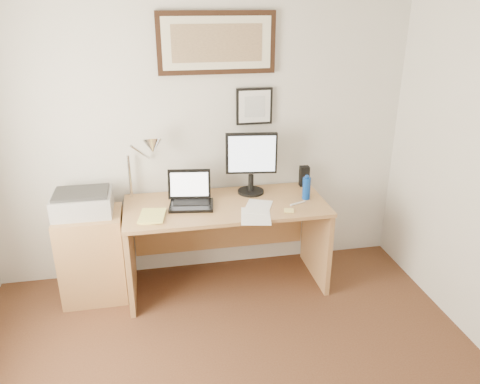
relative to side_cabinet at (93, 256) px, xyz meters
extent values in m
cube|color=silver|center=(0.92, 0.32, 0.89)|extent=(3.50, 0.02, 2.50)
cube|color=#A17243|center=(0.00, 0.00, 0.00)|extent=(0.50, 0.40, 0.73)
cylinder|color=navy|center=(1.73, -0.07, 0.48)|extent=(0.06, 0.06, 0.18)
cylinder|color=navy|center=(1.73, -0.07, 0.58)|extent=(0.03, 0.03, 0.02)
cube|color=black|center=(1.80, 0.22, 0.47)|extent=(0.08, 0.07, 0.18)
cube|color=white|center=(1.25, -0.32, 0.39)|extent=(0.28, 0.35, 0.00)
cube|color=white|center=(1.31, -0.16, 0.39)|extent=(0.29, 0.33, 0.00)
cube|color=#FBE177|center=(1.52, -0.28, 0.39)|extent=(0.09, 0.09, 0.01)
cylinder|color=white|center=(1.63, -0.16, 0.39)|extent=(0.14, 0.06, 0.02)
imported|color=#EDE86F|center=(0.40, -0.17, 0.39)|extent=(0.22, 0.28, 0.02)
cube|color=#A17243|center=(1.07, -0.05, 0.37)|extent=(1.60, 0.70, 0.03)
cube|color=#A17243|center=(0.29, -0.05, -0.01)|extent=(0.04, 0.65, 0.72)
cube|color=#A17243|center=(1.85, -0.05, -0.01)|extent=(0.04, 0.65, 0.72)
cube|color=#A17243|center=(1.07, 0.28, 0.09)|extent=(1.50, 0.03, 0.55)
cube|color=black|center=(0.80, -0.05, 0.40)|extent=(0.37, 0.29, 0.02)
cube|color=black|center=(0.80, -0.02, 0.41)|extent=(0.30, 0.17, 0.00)
cube|color=black|center=(0.80, 0.08, 0.52)|extent=(0.35, 0.12, 0.23)
cube|color=white|center=(0.80, 0.07, 0.53)|extent=(0.30, 0.09, 0.18)
cylinder|color=black|center=(1.31, 0.14, 0.40)|extent=(0.22, 0.22, 0.02)
cylinder|color=black|center=(1.31, 0.14, 0.48)|extent=(0.04, 0.04, 0.14)
cube|color=black|center=(1.31, 0.13, 0.74)|extent=(0.42, 0.09, 0.34)
cube|color=silver|center=(1.31, 0.11, 0.74)|extent=(0.38, 0.05, 0.30)
cube|color=#A1A1A3|center=(-0.03, 0.03, 0.44)|extent=(0.44, 0.34, 0.16)
cube|color=#2D2D2D|center=(-0.03, 0.03, 0.54)|extent=(0.40, 0.30, 0.02)
cylinder|color=silver|center=(0.33, 0.24, 0.56)|extent=(0.02, 0.02, 0.36)
cylinder|color=silver|center=(0.43, 0.18, 0.78)|extent=(0.15, 0.23, 0.19)
cone|color=silver|center=(0.53, 0.12, 0.84)|extent=(0.16, 0.18, 0.15)
cube|color=black|center=(1.07, 0.30, 1.58)|extent=(0.92, 0.03, 0.47)
cube|color=beige|center=(1.07, 0.28, 1.58)|extent=(0.84, 0.01, 0.39)
cube|color=#80664A|center=(1.07, 0.27, 1.58)|extent=(0.70, 0.00, 0.28)
cube|color=black|center=(1.37, 0.30, 1.08)|extent=(0.30, 0.02, 0.30)
cube|color=white|center=(1.37, 0.28, 1.08)|extent=(0.26, 0.00, 0.26)
cube|color=#B1B6BB|center=(1.37, 0.28, 1.08)|extent=(0.17, 0.00, 0.17)
camera|label=1|loc=(0.53, -3.41, 1.89)|focal=35.00mm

